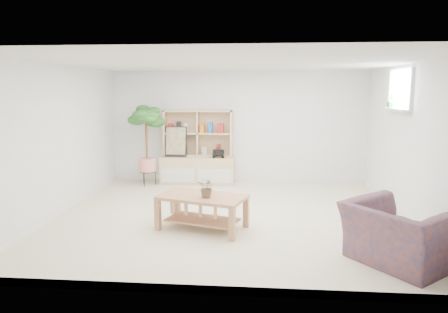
# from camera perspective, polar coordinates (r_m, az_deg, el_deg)

# --- Properties ---
(floor) EXTENTS (5.50, 5.00, 0.01)m
(floor) POSITION_cam_1_polar(r_m,az_deg,el_deg) (6.46, 0.77, -8.52)
(floor) COLOR beige
(floor) RESTS_ON ground
(ceiling) EXTENTS (5.50, 5.00, 0.01)m
(ceiling) POSITION_cam_1_polar(r_m,az_deg,el_deg) (6.16, 0.82, 13.24)
(ceiling) COLOR silver
(ceiling) RESTS_ON walls
(walls) EXTENTS (5.51, 5.01, 2.40)m
(walls) POSITION_cam_1_polar(r_m,az_deg,el_deg) (6.20, 0.79, 2.10)
(walls) COLOR white
(walls) RESTS_ON floor
(baseboard) EXTENTS (5.50, 5.00, 0.10)m
(baseboard) POSITION_cam_1_polar(r_m,az_deg,el_deg) (6.45, 0.77, -8.09)
(baseboard) COLOR white
(baseboard) RESTS_ON floor
(window) EXTENTS (0.10, 0.98, 0.68)m
(window) POSITION_cam_1_polar(r_m,az_deg,el_deg) (7.12, 23.93, 8.71)
(window) COLOR silver
(window) RESTS_ON walls
(window_sill) EXTENTS (0.14, 1.00, 0.04)m
(window_sill) POSITION_cam_1_polar(r_m,az_deg,el_deg) (7.11, 23.30, 6.16)
(window_sill) COLOR white
(window_sill) RESTS_ON walls
(storage_unit) EXTENTS (1.57, 0.53, 1.57)m
(storage_unit) POSITION_cam_1_polar(r_m,az_deg,el_deg) (8.55, -3.81, 1.31)
(storage_unit) COLOR tan
(storage_unit) RESTS_ON floor
(poster) EXTENTS (0.47, 0.12, 0.65)m
(poster) POSITION_cam_1_polar(r_m,az_deg,el_deg) (8.55, -6.88, 2.12)
(poster) COLOR yellow
(poster) RESTS_ON storage_unit
(toy_truck) EXTENTS (0.36, 0.26, 0.18)m
(toy_truck) POSITION_cam_1_polar(r_m,az_deg,el_deg) (8.42, -0.81, 0.47)
(toy_truck) COLOR black
(toy_truck) RESTS_ON storage_unit
(coffee_table) EXTENTS (1.36, 0.99, 0.50)m
(coffee_table) POSITION_cam_1_polar(r_m,az_deg,el_deg) (5.84, -3.10, -7.94)
(coffee_table) COLOR #B47A50
(coffee_table) RESTS_ON floor
(table_plant) EXTENTS (0.33, 0.32, 0.28)m
(table_plant) POSITION_cam_1_polar(r_m,az_deg,el_deg) (5.64, -2.42, -4.46)
(table_plant) COLOR #20631F
(table_plant) RESTS_ON coffee_table
(floor_tree) EXTENTS (0.79, 0.79, 1.69)m
(floor_tree) POSITION_cam_1_polar(r_m,az_deg,el_deg) (8.49, -10.98, 1.51)
(floor_tree) COLOR #23611C
(floor_tree) RESTS_ON floor
(armchair) EXTENTS (1.42, 1.44, 0.81)m
(armchair) POSITION_cam_1_polar(r_m,az_deg,el_deg) (5.08, 23.74, -9.62)
(armchair) COLOR navy
(armchair) RESTS_ON floor
(sill_plant) EXTENTS (0.15, 0.14, 0.23)m
(sill_plant) POSITION_cam_1_polar(r_m,az_deg,el_deg) (7.36, 22.71, 7.34)
(sill_plant) COLOR #23611C
(sill_plant) RESTS_ON window_sill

